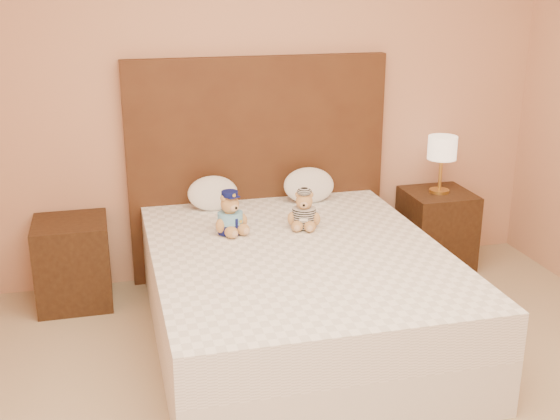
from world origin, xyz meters
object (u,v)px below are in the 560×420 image
object	(u,v)px
nightstand_right	(436,229)
lamp	(442,151)
pillow_right	(309,184)
teddy_police	(230,213)
teddy_prisoner	(304,209)
bed	(298,295)
pillow_left	(213,192)
nightstand_left	(73,263)

from	to	relation	value
nightstand_right	lamp	xyz separation A→B (m)	(-0.00, 0.00, 0.57)
lamp	pillow_right	xyz separation A→B (m)	(-0.94, 0.03, -0.18)
nightstand_right	teddy_police	bearing A→B (deg)	-164.07
lamp	teddy_police	world-z (taller)	lamp
teddy_prisoner	bed	bearing A→B (deg)	-93.03
lamp	pillow_right	size ratio (longest dim) A/B	1.15
teddy_prisoner	pillow_left	distance (m)	0.68
nightstand_left	teddy_prisoner	bearing A→B (deg)	-18.68
teddy_police	teddy_prisoner	distance (m)	0.45
bed	lamp	bearing A→B (deg)	32.62
bed	lamp	xyz separation A→B (m)	(1.25, 0.80, 0.57)
pillow_right	nightstand_left	bearing A→B (deg)	-178.89
lamp	teddy_police	size ratio (longest dim) A/B	1.56
nightstand_left	lamp	size ratio (longest dim) A/B	1.38
nightstand_right	pillow_left	bearing A→B (deg)	178.92
teddy_police	pillow_left	world-z (taller)	teddy_police
nightstand_left	nightstand_right	size ratio (longest dim) A/B	1.00
nightstand_right	pillow_right	distance (m)	1.03
bed	teddy_police	size ratio (longest dim) A/B	7.82
lamp	teddy_prisoner	size ratio (longest dim) A/B	1.72
lamp	teddy_prisoner	xyz separation A→B (m)	(-1.12, -0.47, -0.18)
teddy_police	pillow_left	size ratio (longest dim) A/B	0.78
pillow_left	pillow_right	world-z (taller)	pillow_right
teddy_police	pillow_right	world-z (taller)	teddy_police
nightstand_right	teddy_prisoner	size ratio (longest dim) A/B	2.37
teddy_police	pillow_right	size ratio (longest dim) A/B	0.74
pillow_right	pillow_left	bearing A→B (deg)	180.00
nightstand_right	lamp	bearing A→B (deg)	180.00
teddy_prisoner	pillow_right	distance (m)	0.53
nightstand_left	pillow_right	size ratio (longest dim) A/B	1.58
teddy_prisoner	lamp	bearing A→B (deg)	40.47
teddy_prisoner	pillow_right	size ratio (longest dim) A/B	0.67
pillow_left	nightstand_left	bearing A→B (deg)	-178.10
pillow_right	teddy_prisoner	bearing A→B (deg)	-109.66
bed	teddy_police	distance (m)	0.62
nightstand_left	pillow_right	world-z (taller)	pillow_right
nightstand_right	pillow_left	size ratio (longest dim) A/B	1.68
nightstand_right	teddy_police	world-z (taller)	teddy_police
lamp	pillow_left	size ratio (longest dim) A/B	1.22
nightstand_left	nightstand_right	distance (m)	2.50
nightstand_right	nightstand_left	bearing A→B (deg)	180.00
lamp	teddy_prisoner	distance (m)	1.23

